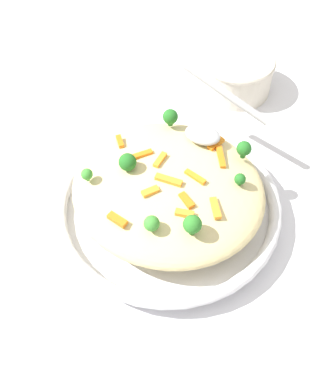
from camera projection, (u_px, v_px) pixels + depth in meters
The scene contains 24 objects.
ground_plane at pixel (168, 215), 0.74m from camera, with size 2.40×2.40×0.00m, color silver.
serving_bowl at pixel (168, 207), 0.72m from camera, with size 0.35×0.35×0.04m.
pasta_mound at pixel (168, 189), 0.69m from camera, with size 0.29×0.27×0.06m, color #DBC689.
carrot_piece_0 at pixel (186, 200), 0.63m from camera, with size 0.03×0.01×0.01m, color orange.
carrot_piece_1 at pixel (140, 155), 0.68m from camera, with size 0.04×0.01×0.01m, color orange.
carrot_piece_2 at pixel (117, 220), 0.62m from camera, with size 0.03×0.01×0.01m, color orange.
carrot_piece_3 at pixel (215, 208), 0.63m from camera, with size 0.03×0.01×0.01m, color orange.
carrot_piece_4 at pixel (160, 160), 0.67m from camera, with size 0.03×0.01×0.01m, color orange.
carrot_piece_5 at pixel (150, 191), 0.64m from camera, with size 0.02×0.01×0.01m, color orange.
carrot_piece_6 at pixel (169, 180), 0.65m from camera, with size 0.04×0.01×0.01m, color orange.
carrot_piece_7 at pixel (120, 141), 0.71m from camera, with size 0.02×0.01×0.01m, color orange.
carrot_piece_8 at pixel (216, 144), 0.70m from camera, with size 0.03×0.01×0.01m, color orange.
carrot_piece_9 at pixel (195, 177), 0.66m from camera, with size 0.03×0.01×0.01m, color orange.
carrot_piece_10 at pixel (221, 157), 0.69m from camera, with size 0.04×0.01×0.01m, color orange.
carrot_piece_11 at pixel (184, 213), 0.62m from camera, with size 0.03×0.01×0.01m, color orange.
broccoli_floret_0 at pixel (192, 225), 0.59m from camera, with size 0.03×0.03×0.03m.
broccoli_floret_1 at pixel (240, 179), 0.65m from camera, with size 0.02×0.02×0.02m.
broccoli_floret_2 at pixel (170, 117), 0.72m from camera, with size 0.02×0.02×0.03m.
broccoli_floret_3 at pixel (152, 224), 0.60m from camera, with size 0.02×0.02×0.03m.
broccoli_floret_4 at pixel (244, 149), 0.68m from camera, with size 0.02×0.02×0.03m.
broccoli_floret_5 at pixel (87, 174), 0.66m from camera, with size 0.02×0.02×0.02m.
broccoli_floret_6 at pixel (128, 162), 0.66m from camera, with size 0.03×0.03×0.03m.
serving_spoon at pixel (211, 120), 0.71m from camera, with size 0.15×0.11×0.07m.
companion_bowl at pixel (238, 73), 0.90m from camera, with size 0.14×0.14×0.07m.
Camera 1 is at (-0.18, 0.38, 0.61)m, focal length 42.99 mm.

